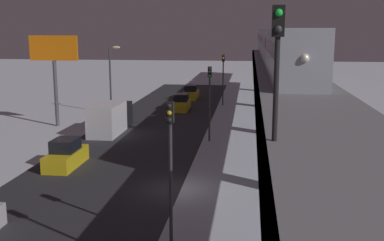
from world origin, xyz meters
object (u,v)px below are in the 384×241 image
rail_signal (277,50)px  traffic_light_mid (210,93)px  sedan_yellow (181,103)px  box_truck (110,118)px  traffic_light_far (223,72)px  subway_train (273,42)px  sedan_yellow_3 (66,155)px  sedan_yellow_2 (191,93)px  commercial_billboard (54,57)px  traffic_light_near (170,152)px

rail_signal → traffic_light_mid: 26.03m
sedan_yellow → box_truck: bearing=-110.3°
rail_signal → traffic_light_far: rail_signal is taller
sedan_yellow → subway_train: bearing=33.1°
sedan_yellow_3 → traffic_light_mid: size_ratio=0.68×
subway_train → box_truck: size_ratio=10.01×
sedan_yellow → sedan_yellow_2: bearing=90.0°
rail_signal → box_truck: rail_signal is taller
commercial_billboard → traffic_light_far: bearing=-135.7°
box_truck → traffic_light_mid: bearing=165.4°
traffic_light_mid → traffic_light_far: same height
rail_signal → traffic_light_mid: rail_signal is taller
traffic_light_near → traffic_light_mid: bearing=-90.0°
traffic_light_mid → sedan_yellow_2: bearing=-79.2°
traffic_light_near → traffic_light_mid: (0.00, -19.80, 0.00)m
sedan_yellow → commercial_billboard: size_ratio=0.51×
sedan_yellow_2 → box_truck: 22.73m
sedan_yellow_3 → box_truck: size_ratio=0.59×
sedan_yellow → sedan_yellow_3: bearing=-100.7°
commercial_billboard → rail_signal: bearing=123.4°
box_truck → traffic_light_near: size_ratio=1.16×
rail_signal → sedan_yellow_2: rail_signal is taller
traffic_light_mid → commercial_billboard: size_ratio=0.72×
sedan_yellow → traffic_light_far: (-4.70, -4.38, 3.40)m
box_truck → traffic_light_mid: traffic_light_mid is taller
rail_signal → commercial_billboard: rail_signal is taller
subway_train → sedan_yellow: bearing=33.1°
sedan_yellow → traffic_light_mid: 16.48m
traffic_light_far → commercial_billboard: commercial_billboard is taller
sedan_yellow → sedan_yellow_2: size_ratio=1.03×
traffic_light_far → sedan_yellow: bearing=43.0°
sedan_yellow_3 → commercial_billboard: bearing=-65.0°
sedan_yellow_3 → traffic_light_far: bearing=-108.0°
sedan_yellow_3 → box_truck: box_truck is taller
traffic_light_mid → commercial_billboard: 16.47m
sedan_yellow_3 → traffic_light_near: traffic_light_near is taller
rail_signal → sedan_yellow_3: bearing=-50.7°
sedan_yellow → commercial_billboard: (10.90, 10.83, 6.03)m
sedan_yellow_3 → box_truck: bearing=-89.0°
sedan_yellow_2 → traffic_light_mid: 25.36m
traffic_light_mid → box_truck: bearing=-14.6°
subway_train → box_truck: (15.65, 20.03, -6.55)m
subway_train → sedan_yellow_3: subway_train is taller
traffic_light_mid → sedan_yellow_3: bearing=43.7°
subway_train → traffic_light_near: subway_train is taller
commercial_billboard → subway_train: bearing=-140.5°
box_truck → sedan_yellow_3: bearing=91.0°
traffic_light_far → commercial_billboard: 21.94m
traffic_light_near → traffic_light_far: size_ratio=1.00×
sedan_yellow → sedan_yellow_3: size_ratio=1.04×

